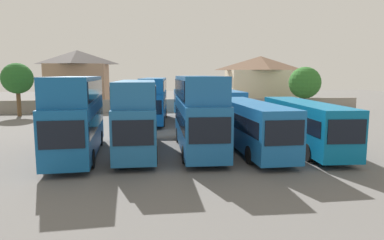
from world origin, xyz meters
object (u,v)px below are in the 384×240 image
bus_6 (136,104)px  bus_7 (154,97)px  bus_2 (137,112)px  house_terrace_left (78,79)px  bus_1 (77,112)px  bus_8 (191,104)px  bus_5 (304,122)px  tree_left_of_lot (17,79)px  bus_4 (250,123)px  tree_behind_wall (305,83)px  bus_3 (198,109)px  bus_9 (224,103)px  house_terrace_centre (260,80)px

bus_6 → bus_7: size_ratio=1.01×
bus_2 → house_terrace_left: bearing=-162.1°
bus_1 → bus_8: (9.41, 16.27, -0.95)m
bus_5 → house_terrace_left: bearing=-143.0°
tree_left_of_lot → bus_4: bearing=-44.0°
bus_1 → house_terrace_left: house_terrace_left is taller
bus_2 → tree_behind_wall: size_ratio=1.62×
bus_5 → tree_left_of_lot: bearing=-126.4°
bus_3 → bus_4: bearing=85.8°
bus_6 → bus_3: bearing=21.9°
bus_6 → bus_9: bus_9 is taller
house_terrace_left → house_terrace_centre: 30.02m
bus_9 → bus_4: bearing=-4.8°
bus_1 → tree_behind_wall: 35.88m
bus_9 → bus_7: bearing=-90.2°
bus_1 → bus_9: (13.06, 15.58, -0.88)m
bus_3 → bus_6: 16.49m
bus_4 → bus_1: bearing=-90.5°
bus_3 → house_terrace_centre: size_ratio=0.95×
bus_2 → bus_6: size_ratio=0.85×
bus_5 → house_terrace_centre: size_ratio=1.04×
bus_9 → tree_behind_wall: size_ratio=1.80×
bus_7 → bus_9: 7.96m
bus_1 → bus_3: 8.02m
bus_2 → house_terrace_centre: size_ratio=0.91×
bus_1 → bus_4: bearing=87.4°
bus_1 → tree_left_of_lot: tree_left_of_lot is taller
bus_4 → tree_left_of_lot: bearing=-135.5°
bus_2 → tree_left_of_lot: tree_left_of_lot is taller
bus_8 → bus_6: bearing=-93.8°
bus_3 → bus_8: size_ratio=0.92×
bus_3 → bus_4: size_ratio=0.93×
bus_8 → bus_9: size_ratio=1.03×
bus_7 → bus_8: size_ratio=1.02×
bus_5 → tree_left_of_lot: size_ratio=1.76×
bus_2 → bus_4: bearing=87.6°
bus_1 → bus_2: size_ratio=1.02×
bus_9 → house_terrace_left: size_ratio=1.23×
bus_6 → house_terrace_centre: 27.10m
house_terrace_left → house_terrace_centre: size_ratio=0.82×
bus_6 → bus_8: bearing=94.5°
bus_6 → house_terrace_centre: bearing=135.6°
bus_2 → bus_3: size_ratio=0.95×
bus_3 → tree_behind_wall: size_ratio=1.69×
bus_7 → bus_2: bearing=-0.8°
bus_5 → tree_behind_wall: tree_behind_wall is taller
bus_2 → bus_7: 15.18m
house_terrace_left → tree_left_of_lot: 11.60m
bus_1 → bus_9: size_ratio=0.92×
house_terrace_left → bus_5: bearing=-56.0°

